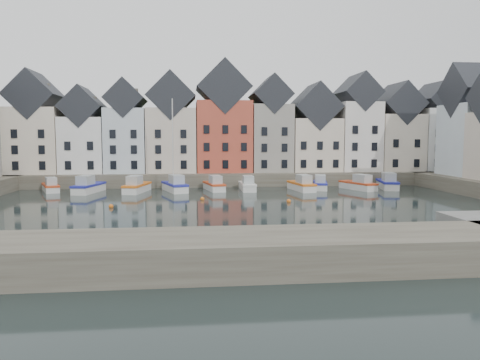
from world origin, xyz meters
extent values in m
plane|color=black|center=(0.00, 0.00, 0.00)|extent=(260.00, 260.00, 0.00)
cube|color=#4A4539|center=(0.00, 30.00, 1.00)|extent=(90.00, 16.00, 2.00)
cube|color=#4A4539|center=(-10.00, -22.00, 1.00)|extent=(50.00, 6.00, 2.00)
ellipsoid|color=#263219|center=(0.00, 56.00, -18.00)|extent=(153.60, 70.40, 64.00)
sphere|color=#1F3216|center=(-13.94, 50.93, 8.70)|extent=(5.77, 5.77, 5.77)
sphere|color=#1F3216|center=(24.86, 60.75, 8.12)|extent=(5.27, 5.27, 5.27)
sphere|color=#1F3216|center=(31.82, 54.20, 7.88)|extent=(5.07, 5.07, 5.07)
sphere|color=#1F3216|center=(14.28, 55.19, 7.82)|extent=(5.01, 5.01, 5.01)
sphere|color=#1F3216|center=(-37.67, 56.61, 6.57)|extent=(3.94, 3.94, 3.94)
sphere|color=#1F3216|center=(28.33, 60.25, 8.05)|extent=(5.21, 5.21, 5.21)
sphere|color=#1F3216|center=(1.99, 58.64, 8.32)|extent=(5.45, 5.45, 5.45)
sphere|color=#1F3216|center=(37.80, 48.31, 7.21)|extent=(4.49, 4.49, 4.49)
cube|color=beige|center=(-29.17, 28.00, 7.04)|extent=(7.67, 8.00, 10.07)
cube|color=black|center=(-29.17, 28.00, 13.97)|extent=(7.67, 8.16, 7.67)
cube|color=white|center=(-21.90, 28.00, 6.30)|extent=(6.56, 8.00, 8.61)
cube|color=black|center=(-21.90, 28.00, 12.23)|extent=(6.56, 8.16, 6.56)
cube|color=silver|center=(-15.37, 28.00, 7.01)|extent=(6.20, 8.00, 10.02)
cube|color=black|center=(-15.37, 28.00, 13.55)|extent=(6.20, 8.16, 6.20)
cube|color=beige|center=(-8.27, 28.00, 7.04)|extent=(7.70, 8.00, 10.08)
cube|color=black|center=(-8.27, 28.00, 13.98)|extent=(7.70, 8.16, 7.70)
cube|color=#BE4A36|center=(0.07, 28.00, 7.64)|extent=(8.69, 8.00, 11.28)
cube|color=black|center=(0.07, 28.00, 15.43)|extent=(8.69, 8.16, 8.69)
cube|color=gray|center=(7.78, 28.00, 7.39)|extent=(6.43, 8.00, 10.78)
cube|color=black|center=(7.78, 28.00, 14.37)|extent=(6.43, 8.16, 6.43)
cube|color=beige|center=(15.08, 28.00, 6.28)|extent=(7.88, 8.00, 8.56)
cube|color=black|center=(15.08, 28.00, 12.51)|extent=(7.88, 8.16, 7.88)
cube|color=white|center=(22.42, 28.00, 7.64)|extent=(6.50, 8.00, 11.27)
cube|color=black|center=(22.42, 28.00, 14.88)|extent=(6.50, 8.16, 6.50)
cube|color=beige|center=(29.43, 28.00, 6.66)|extent=(7.23, 8.00, 9.32)
cube|color=black|center=(29.43, 28.00, 13.11)|extent=(7.23, 8.16, 7.23)
cube|color=white|center=(36.28, 28.00, 7.16)|extent=(6.18, 8.00, 10.32)
cube|color=black|center=(36.28, 28.00, 13.85)|extent=(6.18, 8.16, 6.18)
cube|color=silver|center=(36.00, 16.26, 7.19)|extent=(7.47, 8.00, 10.38)
cube|color=black|center=(36.00, 16.26, 14.36)|extent=(7.62, 8.00, 8.00)
sphere|color=orange|center=(-4.00, 8.00, 0.15)|extent=(0.50, 0.50, 0.50)
sphere|color=orange|center=(6.00, 5.00, 0.15)|extent=(0.50, 0.50, 0.50)
sphere|color=orange|center=(-14.00, 3.00, 0.15)|extent=(0.50, 0.50, 0.50)
cube|color=silver|center=(-24.87, 19.35, 0.34)|extent=(3.75, 6.03, 1.06)
cube|color=#C2411B|center=(-24.87, 19.35, 0.92)|extent=(3.89, 6.18, 0.24)
cube|color=#A4ABAC|center=(-24.55, 18.54, 1.50)|extent=(2.11, 2.66, 1.16)
cube|color=silver|center=(-19.26, 17.46, 0.40)|extent=(3.47, 7.14, 1.26)
cube|color=#21259B|center=(-19.26, 17.46, 1.09)|extent=(3.61, 7.30, 0.29)
cube|color=#A4ABAC|center=(-19.47, 16.46, 1.77)|extent=(2.15, 3.02, 1.37)
cube|color=silver|center=(-12.74, 17.20, 0.39)|extent=(3.38, 6.96, 1.23)
cube|color=orange|center=(-12.74, 17.20, 1.06)|extent=(3.52, 7.11, 0.28)
cube|color=#A4ABAC|center=(-12.95, 16.22, 1.73)|extent=(2.09, 2.95, 1.34)
cube|color=silver|center=(-7.59, 17.61, 0.39)|extent=(3.91, 7.07, 1.24)
cube|color=#21259B|center=(-7.59, 17.61, 1.07)|extent=(4.06, 7.23, 0.28)
cube|color=#A4ABAC|center=(-7.30, 16.64, 1.75)|extent=(2.30, 3.05, 1.35)
cylinder|color=silver|center=(-7.79, 18.26, 6.77)|extent=(0.16, 0.16, 12.41)
cube|color=silver|center=(-2.02, 18.46, 0.36)|extent=(2.97, 6.42, 1.13)
cube|color=#C2411B|center=(-2.02, 18.46, 0.98)|extent=(3.09, 6.56, 0.26)
cube|color=#A4ABAC|center=(-1.85, 17.55, 1.60)|extent=(1.87, 2.70, 1.24)
cube|color=silver|center=(2.73, 17.92, 0.36)|extent=(1.85, 6.10, 1.12)
cube|color=silver|center=(2.73, 17.92, 0.96)|extent=(1.95, 6.22, 0.25)
cube|color=#A4ABAC|center=(2.73, 17.01, 1.57)|extent=(1.43, 2.44, 1.22)
cube|color=silver|center=(10.38, 16.83, 0.38)|extent=(2.78, 6.75, 1.20)
cube|color=orange|center=(10.38, 16.83, 1.04)|extent=(2.90, 6.89, 0.27)
cube|color=#A4ABAC|center=(10.50, 15.86, 1.69)|extent=(1.85, 2.79, 1.31)
cube|color=silver|center=(13.54, 18.28, 0.35)|extent=(3.26, 6.34, 1.11)
cube|color=#21259B|center=(13.54, 18.28, 0.96)|extent=(3.39, 6.49, 0.25)
cube|color=#A4ABAC|center=(13.32, 17.40, 1.57)|extent=(1.97, 2.71, 1.22)
cube|color=silver|center=(18.80, 16.94, 0.37)|extent=(3.89, 6.68, 1.17)
cube|color=#C2411B|center=(18.80, 16.94, 1.01)|extent=(4.03, 6.83, 0.27)
cube|color=#A4ABAC|center=(19.11, 16.03, 1.65)|extent=(2.24, 2.91, 1.28)
cube|color=silver|center=(23.62, 17.80, 0.40)|extent=(3.53, 7.16, 1.26)
cube|color=#21259B|center=(23.62, 17.80, 1.09)|extent=(3.67, 7.32, 0.29)
cube|color=#A4ABAC|center=(23.39, 16.79, 1.78)|extent=(2.17, 3.04, 1.38)
camera|label=1|loc=(-5.62, -48.22, 7.61)|focal=35.00mm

